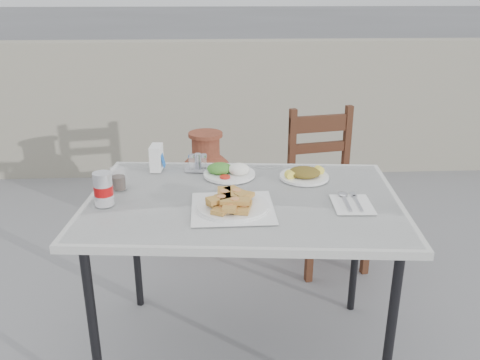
{
  "coord_description": "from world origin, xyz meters",
  "views": [
    {
      "loc": [
        -0.07,
        -2.04,
        1.66
      ],
      "look_at": [
        0.04,
        0.0,
        0.87
      ],
      "focal_mm": 38.0,
      "sensor_mm": 36.0,
      "label": 1
    }
  ],
  "objects": [
    {
      "name": "ground",
      "position": [
        0.0,
        0.0,
        0.0
      ],
      "size": [
        80.0,
        80.0,
        0.0
      ],
      "primitive_type": "plane",
      "color": "slate",
      "rests_on": "ground"
    },
    {
      "name": "soda_can",
      "position": [
        -0.53,
        -0.1,
        0.88
      ],
      "size": [
        0.08,
        0.08,
        0.14
      ],
      "color": "white",
      "rests_on": "cafe_table"
    },
    {
      "name": "napkin_holder",
      "position": [
        -0.35,
        0.32,
        0.87
      ],
      "size": [
        0.07,
        0.11,
        0.12
      ],
      "rotation": [
        0.0,
        0.0,
        -0.08
      ],
      "color": "silver",
      "rests_on": "cafe_table"
    },
    {
      "name": "back_wall",
      "position": [
        0.0,
        2.5,
        0.6
      ],
      "size": [
        6.0,
        0.25,
        1.2
      ],
      "primitive_type": "cube",
      "color": "gray",
      "rests_on": "ground"
    },
    {
      "name": "terracotta_urn",
      "position": [
        -0.13,
        1.16,
        0.35
      ],
      "size": [
        0.43,
        0.43,
        0.76
      ],
      "color": "brown",
      "rests_on": "ground"
    },
    {
      "name": "cafe_table",
      "position": [
        0.05,
        -0.05,
        0.75
      ],
      "size": [
        1.4,
        1.01,
        0.81
      ],
      "rotation": [
        0.0,
        0.0,
        -0.09
      ],
      "color": "black",
      "rests_on": "ground"
    },
    {
      "name": "chair",
      "position": [
        0.61,
        0.81,
        0.5
      ],
      "size": [
        0.5,
        0.5,
        0.96
      ],
      "rotation": [
        0.0,
        0.0,
        0.19
      ],
      "color": "black",
      "rests_on": "ground"
    },
    {
      "name": "pide_plate",
      "position": [
        -0.0,
        -0.16,
        0.84
      ],
      "size": [
        0.34,
        0.34,
        0.07
      ],
      "rotation": [
        0.0,
        0.0,
        0.01
      ],
      "color": "silver",
      "rests_on": "cafe_table"
    },
    {
      "name": "cutlery_napkin",
      "position": [
        0.49,
        -0.14,
        0.81
      ],
      "size": [
        0.17,
        0.22,
        0.02
      ],
      "rotation": [
        0.0,
        0.0,
        -0.05
      ],
      "color": "silver",
      "rests_on": "cafe_table"
    },
    {
      "name": "salad_rice_plate",
      "position": [
        -0.01,
        0.22,
        0.83
      ],
      "size": [
        0.25,
        0.25,
        0.06
      ],
      "color": "white",
      "rests_on": "cafe_table"
    },
    {
      "name": "condiment_caddy",
      "position": [
        -0.15,
        0.3,
        0.84
      ],
      "size": [
        0.13,
        0.11,
        0.08
      ],
      "rotation": [
        0.0,
        0.0,
        -0.15
      ],
      "color": "#B8B7BF",
      "rests_on": "cafe_table"
    },
    {
      "name": "cola_glass",
      "position": [
        -0.5,
        0.07,
        0.85
      ],
      "size": [
        0.07,
        0.07,
        0.1
      ],
      "color": "white",
      "rests_on": "cafe_table"
    },
    {
      "name": "salad_chopped_plate",
      "position": [
        0.35,
        0.16,
        0.83
      ],
      "size": [
        0.23,
        0.23,
        0.05
      ],
      "color": "white",
      "rests_on": "cafe_table"
    }
  ]
}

